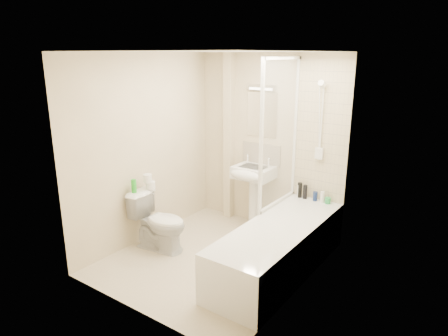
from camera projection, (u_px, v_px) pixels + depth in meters
The scene contains 25 objects.
floor at pixel (215, 258), 4.81m from camera, with size 2.50×2.50×0.00m, color beige.
wall_back at pixel (269, 143), 5.46m from camera, with size 2.20×0.02×2.40m, color beige.
wall_left at pixel (145, 149), 5.09m from camera, with size 0.02×2.50×2.40m, color beige.
wall_right at pixel (305, 180), 3.87m from camera, with size 0.02×2.50×2.40m, color beige.
ceiling at pixel (213, 51), 4.15m from camera, with size 2.20×2.50×0.02m, color white.
tile_back at pixel (321, 133), 4.97m from camera, with size 0.70×0.01×1.75m, color beige.
tile_right at pixel (313, 153), 3.97m from camera, with size 0.01×2.10×1.75m, color beige.
pipe_boxing at pixel (229, 138), 5.76m from camera, with size 0.12×0.12×2.40m, color beige.
splashback at pixel (261, 154), 5.56m from camera, with size 0.60×0.01×0.30m, color beige.
mirror at pixel (262, 115), 5.41m from camera, with size 0.46×0.01×0.60m, color white.
strip_light at pixel (262, 87), 5.29m from camera, with size 0.42×0.07×0.07m, color silver.
bathtub at pixel (279, 247), 4.47m from camera, with size 0.70×2.10×0.55m.
shower_screen at pixel (280, 133), 4.82m from camera, with size 0.04×0.92×1.80m.
shower_fixture at pixel (321, 124), 4.91m from camera, with size 0.10×0.16×0.99m.
pedestal_sink at pixel (252, 180), 5.47m from camera, with size 0.53×0.48×1.02m.
bottle_black_a at pixel (300, 190), 5.25m from camera, with size 0.06×0.06×0.20m, color black.
bottle_white_a at pixel (299, 191), 5.25m from camera, with size 0.06×0.06×0.17m, color white.
bottle_black_b at pixel (305, 192), 5.21m from camera, with size 0.05×0.05×0.18m, color black.
bottle_blue at pixel (315, 196), 5.14m from camera, with size 0.06×0.06×0.12m, color navy.
bottle_white_b at pixel (322, 197), 5.08m from camera, with size 0.05×0.05×0.14m, color white.
bottle_green at pixel (328, 201), 5.05m from camera, with size 0.07×0.07×0.08m, color green.
toilet at pixel (159, 222), 4.97m from camera, with size 0.76×0.49×0.73m, color white.
toilet_roll_lower at pixel (150, 185), 5.06m from camera, with size 0.12×0.12×0.09m, color white.
toilet_roll_upper at pixel (148, 178), 5.00m from camera, with size 0.11×0.11×0.10m, color white.
green_bottle at pixel (134, 186), 4.90m from camera, with size 0.06×0.06×0.17m, color green.
Camera 1 is at (2.59, -3.46, 2.38)m, focal length 32.00 mm.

